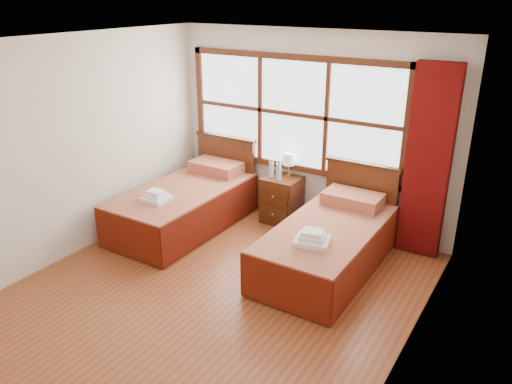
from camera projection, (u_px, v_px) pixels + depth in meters
The scene contains 15 objects.
floor at pixel (212, 294), 5.36m from camera, with size 4.50×4.50×0.00m, color brown.
ceiling at pixel (202, 43), 4.38m from camera, with size 4.50×4.50×0.00m, color white.
wall_back at pixel (310, 130), 6.64m from camera, with size 4.00×4.00×0.00m, color silver.
wall_left at pixel (72, 149), 5.85m from camera, with size 4.50×4.50×0.00m, color silver.
wall_right at pixel (413, 229), 3.89m from camera, with size 4.50×4.50×0.00m, color silver.
window at pixel (293, 114), 6.66m from camera, with size 3.16×0.06×1.56m.
curtain at pixel (428, 163), 5.79m from camera, with size 0.50×0.16×2.30m, color #610A09.
bed_left at pixel (187, 204), 6.82m from camera, with size 1.08×2.10×1.06m.
bed_right at pixel (329, 243), 5.78m from camera, with size 1.05×2.07×1.02m.
nightstand at pixel (282, 200), 6.94m from camera, with size 0.49×0.48×0.65m.
towels_left at pixel (156, 197), 6.28m from camera, with size 0.33×0.29×0.14m.
towels_right at pixel (312, 238), 5.25m from camera, with size 0.42×0.39×0.15m.
lamp at pixel (289, 160), 6.82m from camera, with size 0.17×0.17×0.32m.
bottle_near at pixel (271, 169), 6.81m from camera, with size 0.06×0.06×0.24m.
bottle_far at pixel (279, 171), 6.69m from camera, with size 0.07×0.07×0.27m.
Camera 1 is at (2.81, -3.62, 3.02)m, focal length 35.00 mm.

